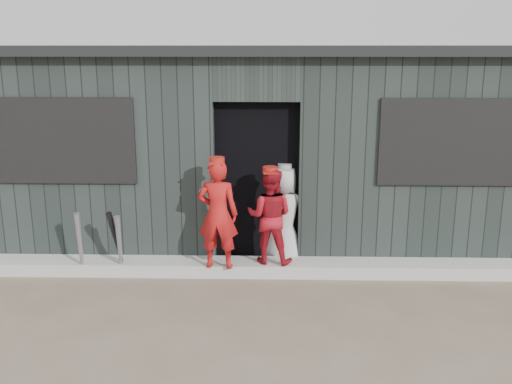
{
  "coord_description": "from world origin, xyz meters",
  "views": [
    {
      "loc": [
        0.15,
        -4.49,
        2.6
      ],
      "look_at": [
        0.0,
        1.8,
        1.0
      ],
      "focal_mm": 40.0,
      "sensor_mm": 36.0,
      "label": 1
    }
  ],
  "objects_px": {
    "bat_mid": "(120,246)",
    "player_red_left": "(218,214)",
    "bat_left": "(80,245)",
    "bat_right": "(117,243)",
    "dugout": "(259,143)",
    "player_red_right": "(270,216)",
    "player_grey_back": "(284,216)"
  },
  "relations": [
    {
      "from": "bat_mid",
      "to": "player_red_left",
      "type": "height_order",
      "value": "player_red_left"
    },
    {
      "from": "bat_left",
      "to": "bat_mid",
      "type": "xyz_separation_m",
      "value": [
        0.45,
        0.0,
        -0.01
      ]
    },
    {
      "from": "bat_right",
      "to": "dugout",
      "type": "xyz_separation_m",
      "value": [
        1.61,
        1.81,
        0.88
      ]
    },
    {
      "from": "bat_right",
      "to": "player_red_right",
      "type": "xyz_separation_m",
      "value": [
        1.77,
        0.12,
        0.3
      ]
    },
    {
      "from": "bat_mid",
      "to": "bat_right",
      "type": "bearing_deg",
      "value": 126.06
    },
    {
      "from": "player_red_left",
      "to": "dugout",
      "type": "bearing_deg",
      "value": -97.84
    },
    {
      "from": "dugout",
      "to": "player_red_left",
      "type": "bearing_deg",
      "value": -102.9
    },
    {
      "from": "bat_right",
      "to": "player_red_left",
      "type": "height_order",
      "value": "player_red_left"
    },
    {
      "from": "player_red_left",
      "to": "bat_mid",
      "type": "bearing_deg",
      "value": 5.74
    },
    {
      "from": "bat_mid",
      "to": "player_grey_back",
      "type": "relative_size",
      "value": 0.65
    },
    {
      "from": "player_grey_back",
      "to": "dugout",
      "type": "relative_size",
      "value": 0.15
    },
    {
      "from": "player_grey_back",
      "to": "dugout",
      "type": "xyz_separation_m",
      "value": [
        -0.34,
        1.36,
        0.67
      ]
    },
    {
      "from": "bat_mid",
      "to": "player_red_left",
      "type": "xyz_separation_m",
      "value": [
        1.13,
        0.01,
        0.38
      ]
    },
    {
      "from": "player_red_left",
      "to": "player_red_right",
      "type": "relative_size",
      "value": 1.13
    },
    {
      "from": "player_red_right",
      "to": "player_grey_back",
      "type": "distance_m",
      "value": 0.38
    },
    {
      "from": "bat_right",
      "to": "player_grey_back",
      "type": "xyz_separation_m",
      "value": [
        1.94,
        0.45,
        0.21
      ]
    },
    {
      "from": "bat_left",
      "to": "bat_right",
      "type": "distance_m",
      "value": 0.41
    },
    {
      "from": "player_grey_back",
      "to": "player_red_left",
      "type": "bearing_deg",
      "value": 51.36
    },
    {
      "from": "player_red_right",
      "to": "player_red_left",
      "type": "bearing_deg",
      "value": 27.35
    },
    {
      "from": "bat_left",
      "to": "player_red_left",
      "type": "bearing_deg",
      "value": 0.52
    },
    {
      "from": "player_red_right",
      "to": "bat_left",
      "type": "bearing_deg",
      "value": 15.57
    },
    {
      "from": "player_red_right",
      "to": "dugout",
      "type": "height_order",
      "value": "dugout"
    },
    {
      "from": "bat_right",
      "to": "dugout",
      "type": "height_order",
      "value": "dugout"
    },
    {
      "from": "bat_right",
      "to": "player_grey_back",
      "type": "relative_size",
      "value": 0.69
    },
    {
      "from": "bat_right",
      "to": "player_red_left",
      "type": "relative_size",
      "value": 0.68
    },
    {
      "from": "player_red_right",
      "to": "bat_right",
      "type": "bearing_deg",
      "value": 14.55
    },
    {
      "from": "bat_right",
      "to": "dugout",
      "type": "bearing_deg",
      "value": 48.37
    },
    {
      "from": "bat_mid",
      "to": "player_red_right",
      "type": "height_order",
      "value": "player_red_right"
    },
    {
      "from": "bat_right",
      "to": "player_red_right",
      "type": "bearing_deg",
      "value": 4.02
    },
    {
      "from": "player_red_left",
      "to": "bat_right",
      "type": "bearing_deg",
      "value": 2.49
    },
    {
      "from": "player_red_right",
      "to": "bat_mid",
      "type": "bearing_deg",
      "value": 16.86
    },
    {
      "from": "bat_mid",
      "to": "player_grey_back",
      "type": "height_order",
      "value": "player_grey_back"
    }
  ]
}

